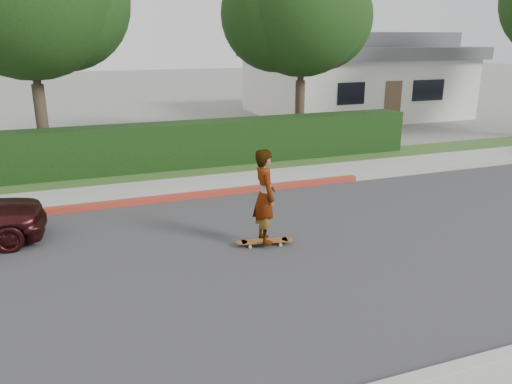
% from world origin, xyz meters
% --- Properties ---
extents(ground, '(120.00, 120.00, 0.00)m').
position_xyz_m(ground, '(0.00, 0.00, 0.00)').
color(ground, slate).
rests_on(ground, ground).
extents(road, '(60.00, 8.00, 0.01)m').
position_xyz_m(road, '(0.00, 0.00, 0.01)').
color(road, '#2D2D30').
rests_on(road, ground).
extents(curb_far, '(60.00, 0.20, 0.15)m').
position_xyz_m(curb_far, '(0.00, 4.10, 0.07)').
color(curb_far, '#9E9E99').
rests_on(curb_far, ground).
extents(curb_red_section, '(12.00, 0.21, 0.15)m').
position_xyz_m(curb_red_section, '(-5.00, 4.10, 0.08)').
color(curb_red_section, '#9B3021').
rests_on(curb_red_section, ground).
extents(sidewalk_far, '(60.00, 1.60, 0.12)m').
position_xyz_m(sidewalk_far, '(0.00, 5.00, 0.06)').
color(sidewalk_far, gray).
rests_on(sidewalk_far, ground).
extents(planting_strip, '(60.00, 1.60, 0.10)m').
position_xyz_m(planting_strip, '(0.00, 6.60, 0.05)').
color(planting_strip, '#2D4C1E').
rests_on(planting_strip, ground).
extents(hedge, '(15.00, 1.00, 1.50)m').
position_xyz_m(hedge, '(-3.00, 7.20, 0.75)').
color(hedge, black).
rests_on(hedge, ground).
extents(tree_center, '(5.66, 4.84, 7.44)m').
position_xyz_m(tree_center, '(1.49, 9.19, 4.90)').
color(tree_center, '#33261C').
rests_on(tree_center, ground).
extents(house, '(10.60, 8.60, 4.30)m').
position_xyz_m(house, '(8.00, 16.00, 2.10)').
color(house, beige).
rests_on(house, ground).
extents(skateboard, '(1.18, 0.44, 0.11)m').
position_xyz_m(skateboard, '(-3.24, 0.53, 0.10)').
color(skateboard, gold).
rests_on(skateboard, ground).
extents(skateboarder, '(0.49, 0.71, 1.89)m').
position_xyz_m(skateboarder, '(-3.24, 0.53, 1.06)').
color(skateboarder, white).
rests_on(skateboarder, skateboard).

